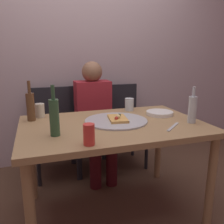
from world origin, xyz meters
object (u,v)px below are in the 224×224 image
dining_table (113,134)px  chair_left (55,125)px  soda_can (89,134)px  wine_bottle (31,106)px  chair_middle (92,122)px  water_bottle (192,109)px  plate_stack (160,113)px  tumbler_near (129,104)px  tumbler_far (40,110)px  pizza_tray (116,121)px  pizza_slice_last (118,118)px  beer_bottle (54,117)px  guest_in_sweater (95,114)px  chair_right (122,119)px  table_knife (173,127)px

dining_table → chair_left: size_ratio=1.48×
soda_can → wine_bottle: bearing=116.4°
soda_can → chair_middle: chair_middle is taller
water_bottle → chair_left: size_ratio=0.30×
plate_stack → tumbler_near: bearing=129.0°
tumbler_near → tumbler_far: bearing=179.4°
wine_bottle → soda_can: size_ratio=2.52×
pizza_tray → wine_bottle: bearing=159.8°
pizza_tray → tumbler_near: 0.38m
dining_table → pizza_slice_last: size_ratio=5.63×
tumbler_near → plate_stack: tumbler_near is taller
beer_bottle → chair_middle: beer_bottle is taller
dining_table → wine_bottle: size_ratio=4.34×
tumbler_far → plate_stack: 0.99m
plate_stack → beer_bottle: bearing=-163.7°
pizza_slice_last → beer_bottle: 0.52m
dining_table → tumbler_near: tumbler_near is taller
water_bottle → tumbler_near: bearing=120.4°
tumbler_far → guest_in_sweater: bearing=32.2°
wine_bottle → chair_right: wine_bottle is taller
dining_table → chair_right: 0.94m
dining_table → chair_middle: bearing=87.8°
dining_table → soda_can: (-0.26, -0.36, 0.15)m
water_bottle → chair_right: (-0.18, 1.01, -0.33)m
pizza_slice_last → guest_in_sweater: 0.66m
tumbler_far → soda_can: 0.75m
beer_bottle → plate_stack: bearing=16.3°
water_bottle → tumbler_far: water_bottle is taller
water_bottle → plate_stack: bearing=112.0°
table_knife → tumbler_far: bearing=105.7°
wine_bottle → table_knife: bearing=-27.4°
tumbler_far → plate_stack: size_ratio=0.50×
pizza_tray → chair_left: (-0.40, 0.80, -0.23)m
water_bottle → guest_in_sweater: bearing=121.9°
wine_bottle → chair_middle: wine_bottle is taller
wine_bottle → tumbler_far: wine_bottle is taller
wine_bottle → plate_stack: (1.03, -0.15, -0.10)m
chair_left → chair_right: (0.75, 0.00, 0.00)m
pizza_slice_last → tumbler_far: (-0.56, 0.31, 0.03)m
pizza_tray → plate_stack: (0.41, 0.07, 0.01)m
tumbler_near → table_knife: 0.58m
chair_right → table_knife: bearing=89.1°
chair_left → guest_in_sweater: guest_in_sweater is taller
tumbler_near → chair_middle: bearing=115.2°
dining_table → pizza_slice_last: 0.13m
chair_right → guest_in_sweater: size_ratio=0.77×
tumbler_near → guest_in_sweater: 0.45m
beer_bottle → chair_left: (0.07, 0.99, -0.35)m
tumbler_far → plate_stack: tumbler_far is taller
table_knife → soda_can: bearing=151.3°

